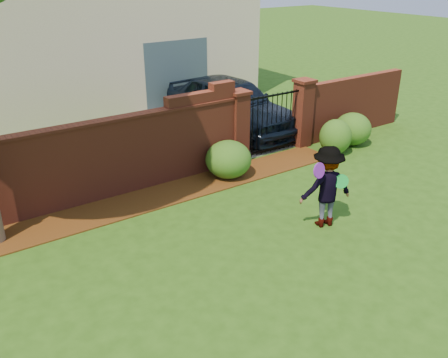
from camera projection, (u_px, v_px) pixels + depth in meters
ground at (262, 265)px, 8.25m from camera, size 80.00×80.00×0.01m
mulch_bed at (129, 205)px, 10.26m from camera, size 11.10×1.08×0.03m
brick_wall at (64, 166)px, 9.83m from camera, size 8.70×0.31×2.16m
brick_wall_return at (352, 105)px, 14.33m from camera, size 4.00×0.25×1.70m
pillar_left at (238, 127)px, 12.11m from camera, size 0.50×0.50×1.88m
pillar_right at (303, 113)px, 13.25m from camera, size 0.50×0.50×1.88m
iron_gate at (272, 123)px, 12.72m from camera, size 1.78×0.03×1.60m
driveway at (194, 118)px, 16.07m from camera, size 3.20×8.00×0.01m
house at (68, 13)px, 16.47m from camera, size 12.40×6.40×6.30m
car at (238, 106)px, 14.32m from camera, size 2.33×4.98×1.65m
shrub_left at (228, 159)px, 11.46m from camera, size 1.10×1.10×0.90m
shrub_middle at (335, 137)px, 12.89m from camera, size 0.86×0.86×0.94m
shrub_right at (353, 129)px, 13.53m from camera, size 1.03×1.03×0.92m
man at (327, 187)px, 9.17m from camera, size 1.19×0.89×1.63m
frisbee_purple at (319, 170)px, 8.64m from camera, size 0.30×0.12×0.29m
frisbee_green at (341, 181)px, 9.03m from camera, size 0.27×0.20×0.28m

